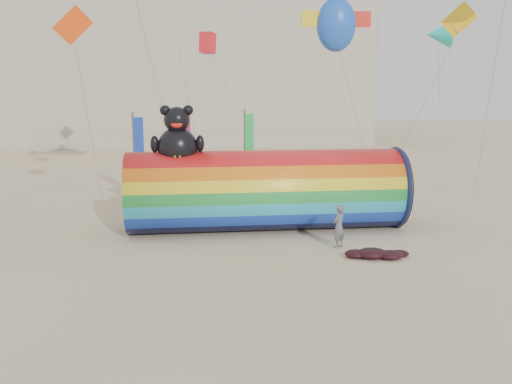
{
  "coord_description": "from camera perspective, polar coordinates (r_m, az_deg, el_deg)",
  "views": [
    {
      "loc": [
        -2.29,
        -21.54,
        6.86
      ],
      "look_at": [
        0.5,
        1.5,
        2.4
      ],
      "focal_mm": 40.0,
      "sensor_mm": 36.0,
      "label": 1
    }
  ],
  "objects": [
    {
      "name": "ground",
      "position": [
        22.72,
        -0.8,
        -6.7
      ],
      "size": [
        160.0,
        160.0,
        0.0
      ],
      "primitive_type": "plane",
      "color": "#CCB58C",
      "rests_on": "ground"
    },
    {
      "name": "kite_handler",
      "position": [
        24.22,
        8.28,
        -3.42
      ],
      "size": [
        0.79,
        0.79,
        1.85
      ],
      "primitive_type": "imported",
      "rotation": [
        0.0,
        0.0,
        3.91
      ],
      "color": "#5C5E64",
      "rests_on": "ground"
    },
    {
      "name": "windsock_assembly",
      "position": [
        26.8,
        0.99,
        0.38
      ],
      "size": [
        12.94,
        3.94,
        5.97
      ],
      "color": "red",
      "rests_on": "ground"
    },
    {
      "name": "festival_banners",
      "position": [
        35.51,
        -6.39,
        3.98
      ],
      "size": [
        7.42,
        3.09,
        5.2
      ],
      "color": "#59595E",
      "rests_on": "ground"
    },
    {
      "name": "fabric_bundle",
      "position": [
        23.29,
        11.95,
        -6.05
      ],
      "size": [
        2.62,
        1.35,
        0.41
      ],
      "color": "black",
      "rests_on": "ground"
    },
    {
      "name": "hotel_building",
      "position": [
        68.27,
        -15.5,
        13.4
      ],
      "size": [
        60.4,
        15.4,
        20.6
      ],
      "color": "#B7AD99",
      "rests_on": "ground"
    }
  ]
}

